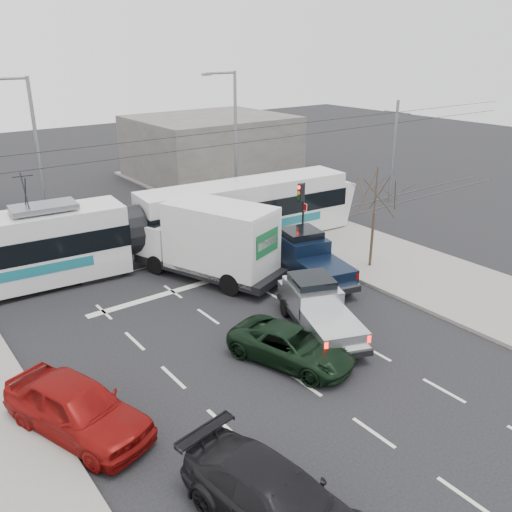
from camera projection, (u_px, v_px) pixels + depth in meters
ground at (286, 333)px, 21.18m from camera, size 120.00×120.00×0.00m
sidewalk_right at (428, 276)px, 26.20m from camera, size 6.00×60.00×0.15m
rails at (164, 257)px, 28.60m from camera, size 60.00×1.60×0.03m
building_right at (211, 147)px, 44.79m from camera, size 12.00×10.00×5.00m
bare_tree at (376, 195)px, 25.90m from camera, size 2.40×2.40×5.00m
traffic_signal at (302, 202)px, 28.62m from camera, size 0.44×0.44×3.60m
street_lamp_near at (233, 136)px, 33.78m from camera, size 2.38×0.25×9.00m
street_lamp_far at (35, 153)px, 28.83m from camera, size 2.38×0.25×9.00m
catenary at (159, 186)px, 27.17m from camera, size 60.00×0.20×7.00m
tram at (131, 231)px, 26.90m from camera, size 25.58×4.90×5.20m
silver_pickup at (317, 307)px, 21.17m from camera, size 3.63×5.64×1.94m
box_truck at (210, 241)px, 25.56m from camera, size 4.94×7.83×3.70m
navy_pickup at (308, 257)px, 25.59m from camera, size 3.12×5.71×2.28m
green_car at (292, 346)px, 19.08m from camera, size 3.44×5.02×1.28m
red_car at (77, 407)px, 15.54m from camera, size 3.51×5.31×1.68m
dark_car at (277, 502)px, 12.46m from camera, size 2.99×5.52×1.52m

